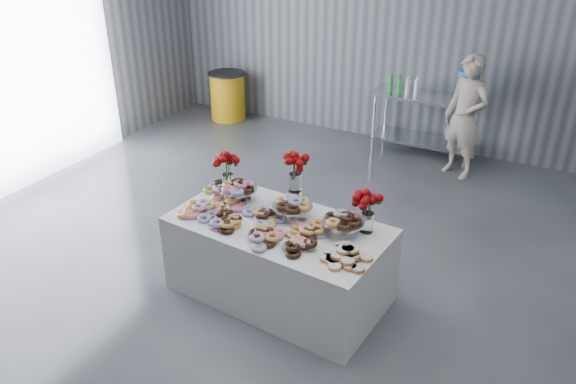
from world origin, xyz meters
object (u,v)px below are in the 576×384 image
prep_table (425,115)px  trash_barrel (228,96)px  person (465,117)px  display_table (279,260)px  water_jug (468,82)px

prep_table → trash_barrel: size_ratio=1.92×
prep_table → trash_barrel: prep_table is taller
person → trash_barrel: person is taller
display_table → trash_barrel: 4.82m
prep_table → person: (0.60, -0.36, 0.18)m
person → trash_barrel: size_ratio=2.05×
prep_table → trash_barrel: bearing=180.0°
water_jug → display_table: bearing=-101.3°
display_table → person: 3.51m
water_jug → prep_table: bearing=180.0°
prep_table → trash_barrel: 3.30m
display_table → trash_barrel: trash_barrel is taller
prep_table → person: 0.72m
trash_barrel → prep_table: bearing=0.0°
water_jug → person: 0.51m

